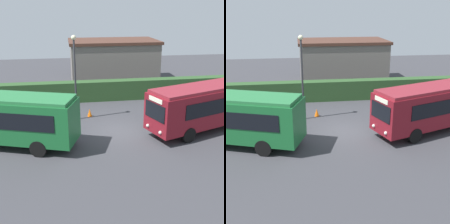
{
  "view_description": "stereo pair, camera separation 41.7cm",
  "coord_description": "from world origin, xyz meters",
  "views": [
    {
      "loc": [
        -3.55,
        -18.66,
        8.2
      ],
      "look_at": [
        -0.66,
        -0.6,
        1.67
      ],
      "focal_mm": 47.39,
      "sensor_mm": 36.0,
      "label": 1
    },
    {
      "loc": [
        -3.14,
        -18.72,
        8.2
      ],
      "look_at": [
        -0.66,
        -0.6,
        1.67
      ],
      "focal_mm": 47.39,
      "sensor_mm": 36.0,
      "label": 2
    }
  ],
  "objects": [
    {
      "name": "depot_building",
      "position": [
        1.83,
        14.21,
        2.39
      ],
      "size": [
        9.75,
        6.11,
        4.75
      ],
      "color": "slate",
      "rests_on": "ground_plane"
    },
    {
      "name": "person_center",
      "position": [
        6.74,
        2.44,
        1.0
      ],
      "size": [
        0.28,
        0.51,
        1.89
      ],
      "rotation": [
        0.0,
        0.0,
        3.09
      ],
      "color": "#4C6B47",
      "rests_on": "ground_plane"
    },
    {
      "name": "bus_maroon",
      "position": [
        6.58,
        -0.36,
        1.85
      ],
      "size": [
        10.33,
        5.65,
        3.21
      ],
      "rotation": [
        0.0,
        0.0,
        3.48
      ],
      "color": "maroon",
      "rests_on": "ground_plane"
    },
    {
      "name": "person_left",
      "position": [
        4.65,
        2.37,
        0.93
      ],
      "size": [
        0.52,
        0.44,
        1.77
      ],
      "rotation": [
        0.0,
        0.0,
        5.19
      ],
      "color": "silver",
      "rests_on": "ground_plane"
    },
    {
      "name": "lamppost",
      "position": [
        -2.85,
        2.82,
        3.89
      ],
      "size": [
        0.36,
        0.36,
        6.33
      ],
      "color": "#38383D",
      "rests_on": "ground_plane"
    },
    {
      "name": "traffic_cone",
      "position": [
        -1.82,
        3.29,
        0.3
      ],
      "size": [
        0.36,
        0.36,
        0.6
      ],
      "primitive_type": "cone",
      "color": "orange",
      "rests_on": "ground_plane"
    },
    {
      "name": "person_right",
      "position": [
        7.78,
        2.56,
        0.98
      ],
      "size": [
        0.52,
        0.3,
        1.87
      ],
      "rotation": [
        0.0,
        0.0,
        4.62
      ],
      "color": "olive",
      "rests_on": "ground_plane"
    },
    {
      "name": "ground_plane",
      "position": [
        0.0,
        0.0,
        0.0
      ],
      "size": [
        64.0,
        64.0,
        0.0
      ],
      "primitive_type": "plane",
      "color": "#38383D"
    },
    {
      "name": "hedge_row",
      "position": [
        0.0,
        7.47,
        0.91
      ],
      "size": [
        44.0,
        1.16,
        1.82
      ],
      "primitive_type": "cube",
      "color": "#2A4C26",
      "rests_on": "ground_plane"
    }
  ]
}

